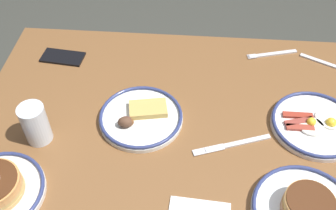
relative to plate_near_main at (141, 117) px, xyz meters
The scene contains 9 objects.
dining_table 0.16m from the plate_near_main, behind, with size 1.23×0.87×0.72m.
plate_near_main is the anchor object (origin of this frame).
plate_center_pancakes 0.51m from the plate_near_main, 148.08° to the left, with size 0.26×0.26×0.06m.
plate_far_side 0.51m from the plate_near_main, behind, with size 0.26×0.26×0.04m.
drinking_glass 0.29m from the plate_near_main, 17.95° to the left, with size 0.07×0.07×0.12m.
cell_phone 0.40m from the plate_near_main, 40.60° to the right, with size 0.14×0.07×0.01m, color black.
fork_near 0.67m from the plate_near_main, 153.28° to the right, with size 0.17×0.10×0.01m.
fork_far 0.54m from the plate_near_main, 141.08° to the right, with size 0.18×0.06×0.01m.
butter_knife 0.28m from the plate_near_main, 164.58° to the left, with size 0.22×0.09×0.01m.
Camera 1 is at (-0.02, 0.75, 1.59)m, focal length 41.82 mm.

